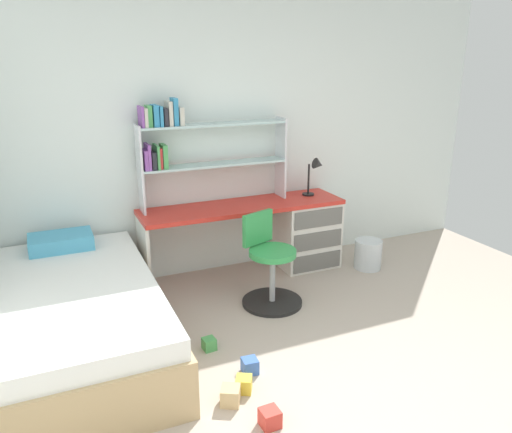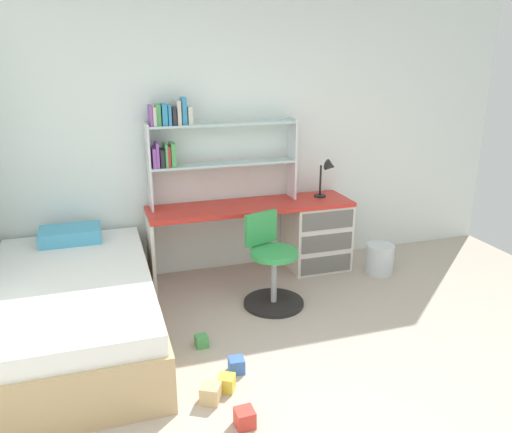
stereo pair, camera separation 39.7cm
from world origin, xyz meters
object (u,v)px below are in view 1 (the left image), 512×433
at_px(desk, 290,230).
at_px(waste_bin, 368,254).
at_px(toy_block_natural_4, 230,396).
at_px(desk_lamp, 316,170).
at_px(toy_block_red_2, 270,418).
at_px(swivel_chair, 270,269).
at_px(toy_block_yellow_0, 244,384).
at_px(bookshelf_hutch, 190,143).
at_px(toy_block_blue_1, 250,366).
at_px(bed_platform, 73,319).
at_px(toy_block_green_3, 209,344).

height_order(desk, waste_bin, desk).
bearing_deg(toy_block_natural_4, desk_lamp, 47.86).
bearing_deg(desk, toy_block_red_2, -120.24).
distance_m(swivel_chair, toy_block_yellow_0, 1.26).
distance_m(waste_bin, toy_block_red_2, 2.52).
height_order(bookshelf_hutch, desk_lamp, bookshelf_hutch).
bearing_deg(toy_block_red_2, toy_block_blue_1, 79.54).
distance_m(swivel_chair, bed_platform, 1.61).
relative_size(bookshelf_hutch, toy_block_natural_4, 12.15).
bearing_deg(desk, toy_block_yellow_0, -125.65).
relative_size(toy_block_yellow_0, toy_block_natural_4, 0.88).
height_order(swivel_chair, toy_block_red_2, swivel_chair).
bearing_deg(waste_bin, toy_block_red_2, -138.39).
bearing_deg(bookshelf_hutch, toy_block_green_3, -102.73).
relative_size(toy_block_red_2, toy_block_green_3, 1.22).
distance_m(toy_block_yellow_0, toy_block_red_2, 0.36).
height_order(waste_bin, toy_block_green_3, waste_bin).
distance_m(desk, waste_bin, 0.82).
distance_m(desk_lamp, bed_platform, 2.63).
height_order(bookshelf_hutch, swivel_chair, bookshelf_hutch).
relative_size(waste_bin, toy_block_natural_4, 2.57).
bearing_deg(toy_block_red_2, toy_block_green_3, 94.16).
distance_m(swivel_chair, waste_bin, 1.27).
bearing_deg(toy_block_blue_1, bookshelf_hutch, 85.71).
distance_m(desk, toy_block_yellow_0, 2.08).
relative_size(desk, waste_bin, 6.62).
distance_m(bed_platform, toy_block_natural_4, 1.29).
relative_size(desk_lamp, swivel_chair, 0.49).
bearing_deg(toy_block_red_2, swivel_chair, 64.83).
distance_m(toy_block_yellow_0, toy_block_green_3, 0.55).
xyz_separation_m(desk_lamp, toy_block_yellow_0, (-1.48, -1.69, -0.92)).
height_order(desk, desk_lamp, desk_lamp).
xyz_separation_m(toy_block_blue_1, toy_block_natural_4, (-0.23, -0.25, 0.01)).
bearing_deg(bookshelf_hutch, desk_lamp, -5.42).
bearing_deg(swivel_chair, toy_block_green_3, -145.75).
height_order(swivel_chair, bed_platform, swivel_chair).
bearing_deg(toy_block_blue_1, toy_block_red_2, -100.46).
distance_m(bed_platform, toy_block_yellow_0, 1.32).
relative_size(bookshelf_hutch, bed_platform, 0.67).
bearing_deg(toy_block_yellow_0, toy_block_red_2, -87.27).
xyz_separation_m(desk_lamp, toy_block_green_3, (-1.53, -1.14, -0.92)).
distance_m(desk_lamp, toy_block_red_2, 2.67).
relative_size(desk_lamp, toy_block_yellow_0, 3.80).
bearing_deg(toy_block_green_3, toy_block_natural_4, -96.67).
bearing_deg(bed_platform, toy_block_natural_4, -50.37).
bearing_deg(bookshelf_hutch, toy_block_blue_1, -94.29).
bearing_deg(waste_bin, desk, 153.37).
xyz_separation_m(swivel_chair, toy_block_red_2, (-0.65, -1.39, -0.26)).
distance_m(desk_lamp, toy_block_blue_1, 2.24).
height_order(bed_platform, toy_block_green_3, bed_platform).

